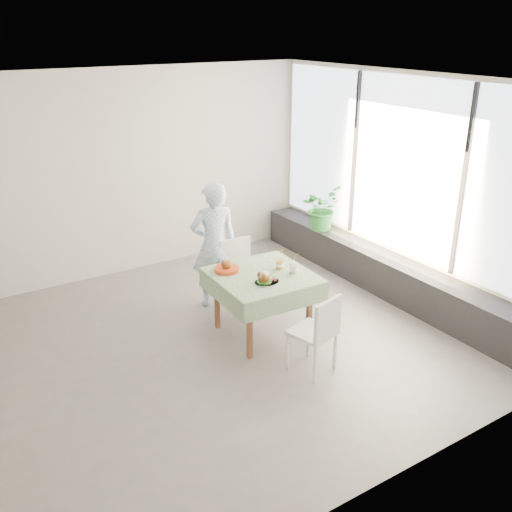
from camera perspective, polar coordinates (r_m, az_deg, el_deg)
floor at (r=6.33m, az=-6.09°, el=-9.41°), size 6.00×6.00×0.00m
ceiling at (r=5.41m, az=-7.34°, el=16.69°), size 6.00×6.00×0.00m
wall_back at (r=7.96m, az=-14.73°, el=7.67°), size 6.00×0.02×2.80m
wall_front at (r=3.83m, az=10.36°, el=-8.13°), size 6.00×0.02×2.80m
wall_right at (r=7.46m, az=14.61°, el=6.72°), size 0.02×5.00×2.80m
window_pane at (r=7.38m, az=14.63°, el=8.56°), size 0.01×4.80×2.18m
window_ledge at (r=7.70m, az=12.76°, el=-1.73°), size 0.40×4.80×0.50m
cafe_table at (r=6.41m, az=0.62°, el=-4.14°), size 1.08×1.08×0.74m
chair_far at (r=7.06m, az=-1.47°, el=-3.24°), size 0.44×0.44×0.87m
chair_near at (r=5.89m, az=5.70°, el=-9.04°), size 0.49×0.49×0.85m
diner at (r=6.99m, az=-4.21°, el=1.11°), size 0.65×0.50×1.59m
main_dish at (r=6.05m, az=0.95°, el=-2.34°), size 0.29×0.29×0.15m
juice_cup_orange at (r=6.40m, az=2.37°, el=-0.81°), size 0.10×0.10×0.27m
juice_cup_lemonade at (r=6.30m, az=3.77°, el=-1.26°), size 0.09×0.09×0.26m
second_dish at (r=6.36m, az=-2.96°, el=-1.19°), size 0.28×0.28×0.13m
potted_plant at (r=8.34m, az=6.56°, el=4.83°), size 0.76×0.72×0.66m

